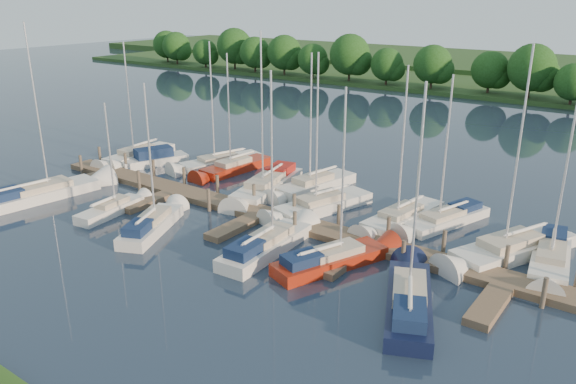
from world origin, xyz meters
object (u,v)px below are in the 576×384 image
Objects in this scene: motorboat at (152,161)px; sailboat_s_2 at (153,225)px; dock at (255,217)px; sailboat_n_5 at (313,187)px; sailboat_n_0 at (137,157)px.

sailboat_s_2 is at bearing 161.07° from motorboat.
dock is at bearing 27.23° from sailboat_s_2.
motorboat reaches higher than dock.
sailboat_n_5 is (-0.14, 7.05, 0.08)m from dock.
sailboat_n_5 is at bearing 91.11° from dock.
sailboat_n_0 is at bearing 16.86° from motorboat.
sailboat_n_0 is 1.01× the size of sailboat_n_5.
sailboat_s_2 reaches higher than motorboat.
sailboat_s_2 is (13.37, -9.90, 0.05)m from sailboat_n_0.
sailboat_n_0 is 1.64× the size of motorboat.
sailboat_n_5 reaches higher than motorboat.
dock is 15.95m from motorboat.
motorboat is 15.36m from sailboat_n_5.
sailboat_n_0 is at bearing 18.46° from sailboat_n_5.
dock is at bearing -174.41° from motorboat.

